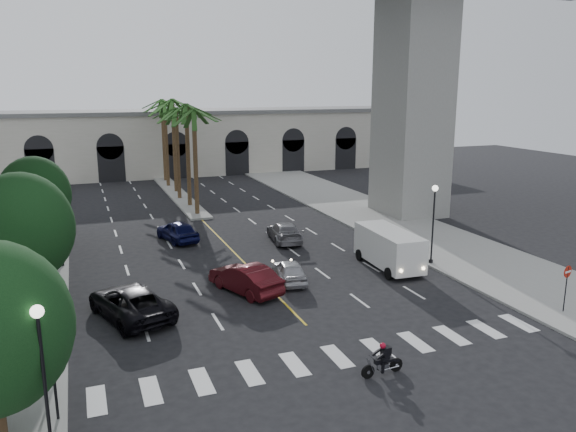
% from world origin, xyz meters
% --- Properties ---
extents(ground, '(140.00, 140.00, 0.00)m').
position_xyz_m(ground, '(0.00, 0.00, 0.00)').
color(ground, black).
rests_on(ground, ground).
extents(sidewalk_right, '(8.00, 100.00, 0.15)m').
position_xyz_m(sidewalk_right, '(15.00, 15.00, 0.07)').
color(sidewalk_right, gray).
rests_on(sidewalk_right, ground).
extents(median, '(2.00, 24.00, 0.20)m').
position_xyz_m(median, '(0.00, 38.00, 0.10)').
color(median, gray).
rests_on(median, ground).
extents(pier_building, '(71.00, 10.50, 8.50)m').
position_xyz_m(pier_building, '(0.00, 55.00, 4.27)').
color(pier_building, beige).
rests_on(pier_building, ground).
extents(palm_a, '(3.20, 3.20, 10.30)m').
position_xyz_m(palm_a, '(0.00, 28.00, 9.10)').
color(palm_a, '#47331E').
rests_on(palm_a, ground).
extents(palm_b, '(3.20, 3.20, 10.60)m').
position_xyz_m(palm_b, '(0.10, 32.00, 9.37)').
color(palm_b, '#47331E').
rests_on(palm_b, ground).
extents(palm_c, '(3.20, 3.20, 10.10)m').
position_xyz_m(palm_c, '(-0.20, 36.00, 8.91)').
color(palm_c, '#47331E').
rests_on(palm_c, ground).
extents(palm_d, '(3.20, 3.20, 10.90)m').
position_xyz_m(palm_d, '(0.15, 40.00, 9.65)').
color(palm_d, '#47331E').
rests_on(palm_d, ground).
extents(palm_e, '(3.20, 3.20, 10.40)m').
position_xyz_m(palm_e, '(-0.10, 44.00, 9.19)').
color(palm_e, '#47331E').
rests_on(palm_e, ground).
extents(palm_f, '(3.20, 3.20, 10.70)m').
position_xyz_m(palm_f, '(0.20, 48.00, 9.46)').
color(palm_f, '#47331E').
rests_on(palm_f, ground).
extents(street_tree_mid, '(5.44, 5.44, 7.21)m').
position_xyz_m(street_tree_mid, '(-13.00, 10.00, 4.21)').
color(street_tree_mid, '#382616').
rests_on(street_tree_mid, ground).
extents(street_tree_far, '(5.04, 5.04, 6.68)m').
position_xyz_m(street_tree_far, '(-13.00, 22.00, 3.90)').
color(street_tree_far, '#382616').
rests_on(street_tree_far, ground).
extents(lamp_post_left_near, '(0.40, 0.40, 5.35)m').
position_xyz_m(lamp_post_left_near, '(-11.40, -5.00, 3.22)').
color(lamp_post_left_near, black).
rests_on(lamp_post_left_near, ground).
extents(lamp_post_left_far, '(0.40, 0.40, 5.35)m').
position_xyz_m(lamp_post_left_far, '(-11.40, 16.00, 3.22)').
color(lamp_post_left_far, black).
rests_on(lamp_post_left_far, ground).
extents(lamp_post_right, '(0.40, 0.40, 5.35)m').
position_xyz_m(lamp_post_right, '(11.40, 8.00, 3.22)').
color(lamp_post_right, black).
rests_on(lamp_post_right, ground).
extents(traffic_signal_near, '(0.25, 0.18, 3.65)m').
position_xyz_m(traffic_signal_near, '(-11.30, -2.50, 2.51)').
color(traffic_signal_near, black).
rests_on(traffic_signal_near, ground).
extents(traffic_signal_far, '(0.25, 0.18, 3.65)m').
position_xyz_m(traffic_signal_far, '(-11.30, 1.50, 2.51)').
color(traffic_signal_far, black).
rests_on(traffic_signal_far, ground).
extents(motorcycle_rider, '(1.97, 0.53, 1.42)m').
position_xyz_m(motorcycle_rider, '(1.08, -3.59, 0.64)').
color(motorcycle_rider, black).
rests_on(motorcycle_rider, ground).
extents(car_a, '(2.15, 4.16, 1.35)m').
position_xyz_m(car_a, '(1.50, 8.30, 0.68)').
color(car_a, '#A9AAAE').
rests_on(car_a, ground).
extents(car_b, '(3.43, 5.32, 1.66)m').
position_xyz_m(car_b, '(-1.50, 7.51, 0.83)').
color(car_b, '#460E13').
rests_on(car_b, ground).
extents(car_c, '(4.43, 6.48, 1.65)m').
position_xyz_m(car_c, '(-8.00, 6.09, 0.82)').
color(car_c, black).
rests_on(car_c, ground).
extents(car_d, '(2.72, 5.26, 1.46)m').
position_xyz_m(car_d, '(4.39, 16.92, 0.73)').
color(car_d, slate).
rests_on(car_d, ground).
extents(car_e, '(2.95, 4.98, 1.59)m').
position_xyz_m(car_e, '(-3.21, 19.89, 0.79)').
color(car_e, '#0D103E').
rests_on(car_e, ground).
extents(cargo_van, '(2.57, 5.96, 2.50)m').
position_xyz_m(cargo_van, '(8.44, 8.42, 1.39)').
color(cargo_van, white).
rests_on(cargo_van, ground).
extents(pedestrian_b, '(1.00, 0.95, 1.63)m').
position_xyz_m(pedestrian_b, '(-13.25, 5.77, 0.97)').
color(pedestrian_b, black).
rests_on(pedestrian_b, sidewalk_left).
extents(do_not_enter_sign, '(0.63, 0.17, 2.62)m').
position_xyz_m(do_not_enter_sign, '(13.00, -1.39, 1.90)').
color(do_not_enter_sign, black).
rests_on(do_not_enter_sign, ground).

